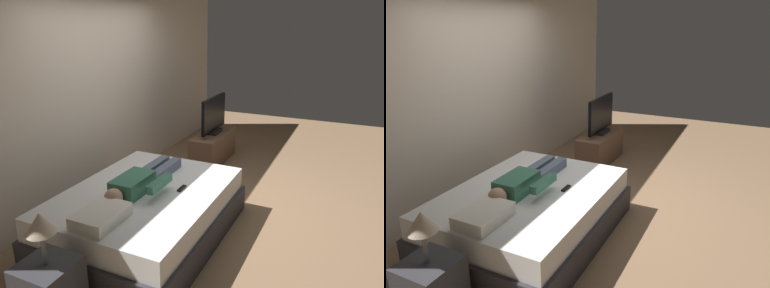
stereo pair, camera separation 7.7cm
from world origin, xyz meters
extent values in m
plane|color=#8C6B4C|center=(0.00, 0.00, 0.00)|extent=(10.00, 10.00, 0.00)
cube|color=beige|center=(0.40, 1.55, 1.40)|extent=(6.40, 0.10, 2.80)
cube|color=#333338|center=(-0.84, 0.34, 0.15)|extent=(2.08, 1.57, 0.30)
cube|color=white|center=(-0.84, 0.34, 0.42)|extent=(2.00, 1.49, 0.24)
cube|color=silver|center=(-1.56, 0.34, 0.60)|extent=(0.48, 0.34, 0.12)
cube|color=#387056|center=(-0.94, 0.42, 0.63)|extent=(0.48, 0.28, 0.18)
sphere|color=tan|center=(-1.27, 0.42, 0.63)|extent=(0.18, 0.18, 0.18)
cube|color=slate|center=(-0.40, 0.34, 0.60)|extent=(0.60, 0.11, 0.11)
cube|color=slate|center=(-0.40, 0.50, 0.60)|extent=(0.60, 0.11, 0.11)
cube|color=#387056|center=(-0.88, 0.14, 0.67)|extent=(0.40, 0.08, 0.08)
cube|color=black|center=(-0.66, 0.00, 0.55)|extent=(0.15, 0.04, 0.02)
cube|color=brown|center=(1.50, 0.50, 0.25)|extent=(1.10, 0.40, 0.50)
cube|color=black|center=(1.50, 0.50, 0.53)|extent=(0.32, 0.20, 0.05)
cube|color=black|center=(1.50, 0.50, 0.82)|extent=(0.88, 0.05, 0.54)
cylinder|color=#59595B|center=(-2.18, 0.37, 0.67)|extent=(0.04, 0.04, 0.30)
cone|color=beige|center=(-2.18, 0.37, 0.86)|extent=(0.22, 0.22, 0.16)
camera|label=1|loc=(-3.79, -1.57, 2.22)|focal=34.29mm
camera|label=2|loc=(-3.76, -1.64, 2.22)|focal=34.29mm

